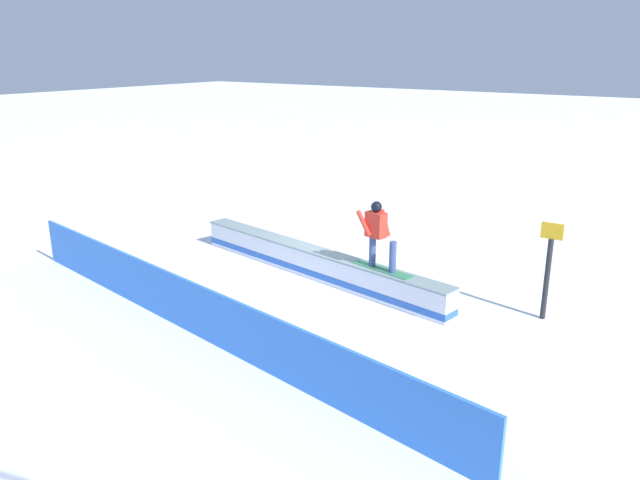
# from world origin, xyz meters

# --- Properties ---
(ground_plane) EXTENTS (120.00, 120.00, 0.00)m
(ground_plane) POSITION_xyz_m (0.00, 0.00, 0.00)
(ground_plane) COLOR white
(grind_box) EXTENTS (7.07, 1.63, 0.64)m
(grind_box) POSITION_xyz_m (0.00, 0.00, 0.29)
(grind_box) COLOR white
(grind_box) RESTS_ON ground_plane
(snowboarder) EXTENTS (1.44, 0.54, 1.38)m
(snowboarder) POSITION_xyz_m (-1.72, 0.28, 1.38)
(snowboarder) COLOR #338558
(snowboarder) RESTS_ON grind_box
(safety_fence) EXTENTS (11.60, 1.96, 0.99)m
(safety_fence) POSITION_xyz_m (0.00, 3.63, 0.50)
(safety_fence) COLOR #3578E6
(safety_fence) RESTS_ON ground_plane
(trail_marker) EXTENTS (0.40, 0.10, 1.87)m
(trail_marker) POSITION_xyz_m (-4.83, -0.61, 1.00)
(trail_marker) COLOR #262628
(trail_marker) RESTS_ON ground_plane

